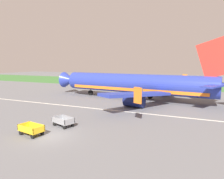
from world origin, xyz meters
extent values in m
plane|color=slate|center=(0.00, 0.00, 0.00)|extent=(220.00, 220.00, 0.00)
cube|color=#3D7033|center=(0.00, 55.24, 0.03)|extent=(220.00, 28.00, 0.06)
cube|color=silver|center=(0.00, 12.58, 0.01)|extent=(120.00, 0.36, 0.01)
cylinder|color=#28389E|center=(1.35, 22.82, 3.15)|extent=(30.22, 6.56, 3.70)
cube|color=orange|center=(1.35, 22.82, 2.13)|extent=(27.21, 6.09, 0.56)
cone|color=#28389E|center=(-15.08, 24.40, 3.15)|extent=(3.53, 3.92, 3.63)
cube|color=#28389E|center=(4.66, 14.11, 2.48)|extent=(8.31, 12.73, 1.35)
cube|color=orange|center=(6.65, 7.39, 3.43)|extent=(1.07, 0.69, 1.90)
cylinder|color=navy|center=(3.58, 15.79, 1.13)|extent=(3.39, 2.40, 2.10)
cube|color=#28389E|center=(6.26, 30.74, 2.48)|extent=(6.18, 13.20, 1.35)
cube|color=orange|center=(9.49, 36.96, 3.43)|extent=(1.11, 0.50, 1.90)
cylinder|color=navy|center=(4.88, 29.30, 1.13)|extent=(3.39, 2.40, 2.10)
cube|color=red|center=(15.09, 21.50, 7.90)|extent=(5.98, 0.93, 6.88)
cube|color=#28389E|center=(14.98, 18.29, 3.75)|extent=(3.72, 5.49, 0.24)
cube|color=#28389E|center=(15.59, 24.67, 3.75)|extent=(2.88, 5.47, 0.24)
cylinder|color=#4C4C51|center=(-9.10, 23.83, 1.57)|extent=(0.20, 0.20, 2.04)
cylinder|color=black|center=(-9.10, 23.83, 0.55)|extent=(1.14, 0.55, 1.10)
cylinder|color=#4C4C51|center=(3.63, 20.39, 1.57)|extent=(0.20, 0.20, 2.04)
cylinder|color=black|center=(3.63, 20.39, 0.55)|extent=(1.14, 0.55, 1.10)
cylinder|color=#4C4C51|center=(4.05, 24.77, 1.57)|extent=(0.20, 0.20, 2.04)
cylinder|color=black|center=(4.05, 24.77, 0.55)|extent=(1.14, 0.55, 1.10)
cube|color=gold|center=(-1.97, -0.50, 0.48)|extent=(2.69, 1.79, 0.08)
cube|color=gold|center=(-2.07, -1.15, 0.80)|extent=(2.48, 0.51, 0.55)
cube|color=gold|center=(-1.86, 0.14, 0.80)|extent=(2.48, 0.51, 0.55)
cube|color=gold|center=(-3.15, -0.31, 0.80)|extent=(0.33, 1.40, 0.55)
cube|color=gold|center=(-0.78, -0.70, 0.80)|extent=(0.33, 1.40, 0.55)
cylinder|color=#2D2D33|center=(-3.74, -0.21, 0.44)|extent=(1.00, 0.24, 0.08)
cylinder|color=black|center=(-2.98, -0.90, 0.22)|extent=(0.46, 0.23, 0.44)
cylinder|color=black|center=(-2.80, 0.20, 0.22)|extent=(0.46, 0.23, 0.44)
cylinder|color=black|center=(-1.13, -1.21, 0.22)|extent=(0.46, 0.23, 0.44)
cylinder|color=black|center=(-0.95, -0.11, 0.22)|extent=(0.46, 0.23, 0.44)
cube|color=gray|center=(-0.82, 3.14, 0.48)|extent=(2.81, 2.09, 0.08)
cube|color=gray|center=(-1.01, 2.52, 0.80)|extent=(2.41, 0.85, 0.55)
cube|color=gray|center=(-0.62, 3.76, 0.80)|extent=(2.41, 0.85, 0.55)
cube|color=gray|center=(-1.96, 3.50, 0.80)|extent=(0.52, 1.36, 0.55)
cube|color=gray|center=(0.33, 2.77, 0.80)|extent=(0.52, 1.36, 0.55)
cylinder|color=#2D2D33|center=(-2.53, 3.68, 0.44)|extent=(0.98, 0.38, 0.08)
cylinder|color=black|center=(-1.88, 2.89, 0.22)|extent=(0.47, 0.29, 0.44)
cylinder|color=black|center=(-1.54, 3.95, 0.22)|extent=(0.47, 0.29, 0.44)
cylinder|color=black|center=(-0.09, 2.32, 0.22)|extent=(0.47, 0.29, 0.44)
cylinder|color=black|center=(0.25, 3.39, 0.22)|extent=(0.47, 0.29, 0.44)
camera|label=1|loc=(13.43, -15.32, 7.25)|focal=32.89mm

